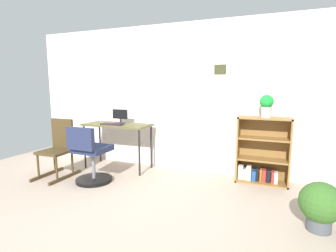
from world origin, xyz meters
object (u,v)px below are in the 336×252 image
object	(u,v)px
keyboard	(112,124)
rocking_chair	(58,148)
bookshelf_low	(262,153)
potted_plant_floor	(320,204)
office_chair	(91,158)
potted_plant_on_shelf	(267,105)
desk	(117,128)
monitor	(120,117)

from	to	relation	value
keyboard	rocking_chair	xyz separation A→B (m)	(-0.61, -0.56, -0.32)
bookshelf_low	potted_plant_floor	bearing A→B (deg)	-63.49
keyboard	office_chair	xyz separation A→B (m)	(0.05, -0.63, -0.40)
potted_plant_on_shelf	potted_plant_floor	xyz separation A→B (m)	(0.56, -1.12, -0.86)
desk	keyboard	world-z (taller)	keyboard
rocking_chair	keyboard	bearing A→B (deg)	42.95
office_chair	desk	bearing A→B (deg)	91.68
monitor	rocking_chair	world-z (taller)	monitor
bookshelf_low	potted_plant_floor	world-z (taller)	bookshelf_low
keyboard	potted_plant_on_shelf	bearing A→B (deg)	6.98
monitor	rocking_chair	distance (m)	1.08
rocking_chair	potted_plant_on_shelf	xyz separation A→B (m)	(2.94, 0.85, 0.68)
potted_plant_on_shelf	bookshelf_low	bearing A→B (deg)	113.23
desk	rocking_chair	size ratio (longest dim) A/B	1.27
desk	bookshelf_low	bearing A→B (deg)	5.68
potted_plant_floor	rocking_chair	bearing A→B (deg)	175.55
potted_plant_on_shelf	potted_plant_floor	world-z (taller)	potted_plant_on_shelf
keyboard	potted_plant_floor	distance (m)	3.06
rocking_chair	office_chair	bearing A→B (deg)	-5.68
keyboard	desk	bearing A→B (deg)	77.55
desk	monitor	size ratio (longest dim) A/B	4.04
keyboard	potted_plant_on_shelf	world-z (taller)	potted_plant_on_shelf
keyboard	office_chair	world-z (taller)	office_chair
potted_plant_on_shelf	monitor	bearing A→B (deg)	-177.97
keyboard	bookshelf_low	xyz separation A→B (m)	(2.31, 0.34, -0.35)
desk	bookshelf_low	size ratio (longest dim) A/B	1.18
office_chair	potted_plant_on_shelf	xyz separation A→B (m)	(2.29, 0.91, 0.76)
rocking_chair	bookshelf_low	size ratio (longest dim) A/B	0.93
office_chair	rocking_chair	world-z (taller)	rocking_chair
desk	office_chair	bearing A→B (deg)	-88.32
desk	keyboard	bearing A→B (deg)	-102.45
desk	office_chair	xyz separation A→B (m)	(0.02, -0.74, -0.33)
keyboard	rocking_chair	size ratio (longest dim) A/B	0.42
rocking_chair	bookshelf_low	distance (m)	3.05
monitor	keyboard	xyz separation A→B (m)	(-0.03, -0.20, -0.10)
rocking_chair	bookshelf_low	bearing A→B (deg)	17.27
desk	rocking_chair	world-z (taller)	rocking_chair
potted_plant_floor	office_chair	bearing A→B (deg)	175.84
desk	rocking_chair	distance (m)	0.96
office_chair	bookshelf_low	xyz separation A→B (m)	(2.26, 0.97, 0.06)
bookshelf_low	desk	bearing A→B (deg)	-174.32
potted_plant_on_shelf	potted_plant_floor	size ratio (longest dim) A/B	0.65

